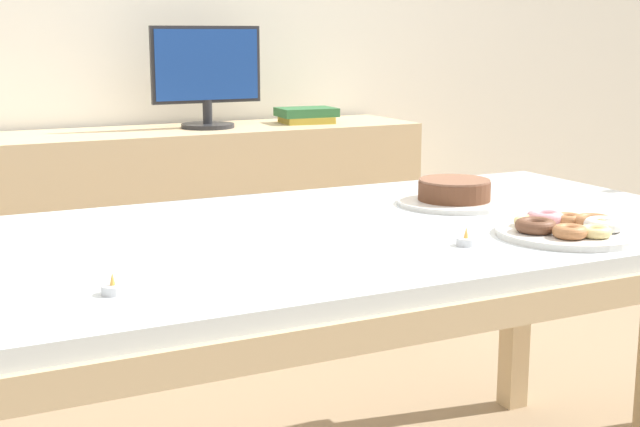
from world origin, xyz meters
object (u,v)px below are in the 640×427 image
at_px(book_stack, 306,115).
at_px(cake_chocolate_round, 454,194).
at_px(tealight_near_front, 466,241).
at_px(computer_monitor, 207,77).
at_px(tealight_near_cakes, 113,288).
at_px(pastry_platter, 568,228).

relative_size(book_stack, cake_chocolate_round, 0.82).
height_order(cake_chocolate_round, tealight_near_front, cake_chocolate_round).
xyz_separation_m(computer_monitor, book_stack, (0.41, 0.00, -0.16)).
bearing_deg(tealight_near_cakes, cake_chocolate_round, 22.49).
bearing_deg(book_stack, tealight_near_front, -105.29).
bearing_deg(pastry_platter, tealight_near_cakes, 179.85).
height_order(book_stack, tealight_near_front, book_stack).
xyz_separation_m(tealight_near_front, tealight_near_cakes, (-0.73, -0.02, 0.00)).
distance_m(computer_monitor, tealight_near_front, 1.76).
xyz_separation_m(pastry_platter, tealight_near_cakes, (-0.98, 0.00, -0.01)).
xyz_separation_m(cake_chocolate_round, pastry_platter, (0.01, -0.40, -0.01)).
bearing_deg(pastry_platter, tealight_near_front, 174.38).
xyz_separation_m(pastry_platter, tealight_near_front, (-0.25, 0.02, -0.01)).
bearing_deg(tealight_near_front, book_stack, 74.71).
distance_m(computer_monitor, pastry_platter, 1.79).
distance_m(computer_monitor, book_stack, 0.44).
height_order(book_stack, pastry_platter, book_stack).
xyz_separation_m(book_stack, pastry_platter, (-0.23, -1.76, -0.09)).
distance_m(pastry_platter, tealight_near_cakes, 0.98).
distance_m(book_stack, pastry_platter, 1.78).
xyz_separation_m(computer_monitor, pastry_platter, (0.19, -1.76, -0.25)).
relative_size(tealight_near_front, tealight_near_cakes, 1.00).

